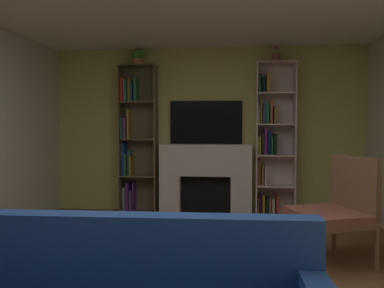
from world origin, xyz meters
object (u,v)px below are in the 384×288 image
tv (206,122)px  bookshelf_left (135,141)px  vase_with_flowers (276,57)px  fireplace (206,177)px  armchair (337,208)px  bookshelf_right (271,143)px  potted_plant (138,57)px  coffee_table (152,271)px

tv → bookshelf_left: (-1.09, -0.08, -0.28)m
vase_with_flowers → fireplace: bearing=178.8°
vase_with_flowers → armchair: 2.71m
tv → bookshelf_right: bookshelf_right is taller
bookshelf_left → potted_plant: size_ratio=9.44×
fireplace → armchair: bearing=-54.4°
tv → bookshelf_right: (0.96, -0.09, -0.30)m
armchair → coffee_table: armchair is taller
fireplace → potted_plant: (-1.02, -0.02, 1.80)m
fireplace → bookshelf_left: size_ratio=0.66×
bookshelf_right → coffee_table: 3.65m
armchair → fireplace: bearing=125.6°
potted_plant → bookshelf_left: bearing=147.0°
potted_plant → tv: bearing=6.7°
tv → bookshelf_right: bearing=-5.6°
potted_plant → armchair: (2.46, -1.99, -1.83)m
bookshelf_right → vase_with_flowers: size_ratio=9.63×
tv → bookshelf_right: 1.02m
fireplace → vase_with_flowers: bearing=-1.2°
bookshelf_left → armchair: (2.53, -2.03, -0.57)m
bookshelf_right → tv: bearing=174.4°
bookshelf_left → coffee_table: bookshelf_left is taller
tv → coffee_table: size_ratio=1.35×
bookshelf_left → coffee_table: (1.00, -3.44, -0.74)m
fireplace → potted_plant: potted_plant is taller
armchair → potted_plant: bearing=141.1°
bookshelf_left → bookshelf_right: same height
tv → bookshelf_left: 1.13m
tv → potted_plant: potted_plant is taller
tv → bookshelf_left: bearing=-176.0°
potted_plant → coffee_table: potted_plant is taller
potted_plant → armchair: size_ratio=0.23×
potted_plant → coffee_table: size_ratio=0.30×
tv → potted_plant: bearing=-173.3°
coffee_table → bookshelf_left: bearing=106.2°
fireplace → tv: tv is taller
tv → armchair: size_ratio=1.05×
bookshelf_left → vase_with_flowers: vase_with_flowers is taller
bookshelf_left → bookshelf_right: 2.06m
bookshelf_right → potted_plant: 2.37m
coffee_table → tv: bearing=88.5°
bookshelf_right → armchair: bookshelf_right is taller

